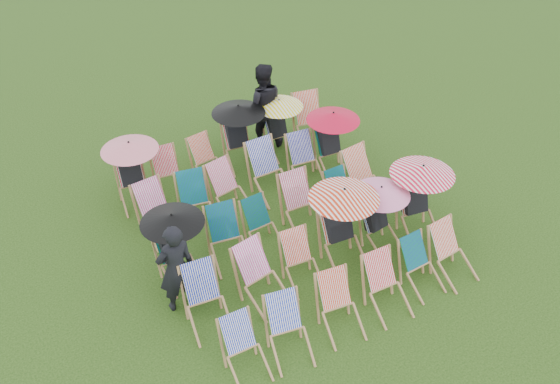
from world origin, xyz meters
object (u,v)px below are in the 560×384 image
deckchair_5 (454,253)px  deckchair_29 (311,121)px  person_rear (262,105)px  person_left (176,268)px  deckchair_0 (245,350)px

deckchair_5 → deckchair_29: size_ratio=0.86×
deckchair_5 → person_rear: size_ratio=0.48×
person_left → person_rear: 4.89m
person_left → deckchair_5: bearing=159.0°
person_rear → person_left: bearing=68.0°
deckchair_29 → person_left: (-4.42, -2.96, 0.32)m
deckchair_0 → deckchair_29: bearing=50.1°
deckchair_0 → person_left: size_ratio=0.51×
deckchair_0 → deckchair_5: deckchair_5 is taller
deckchair_5 → person_left: (-4.21, 1.68, 0.38)m
deckchair_29 → person_rear: (-0.95, 0.48, 0.43)m
person_rear → deckchair_0: bearing=81.3°
deckchair_0 → person_rear: 5.98m
deckchair_29 → deckchair_0: bearing=-120.4°
deckchair_29 → person_left: person_left is taller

